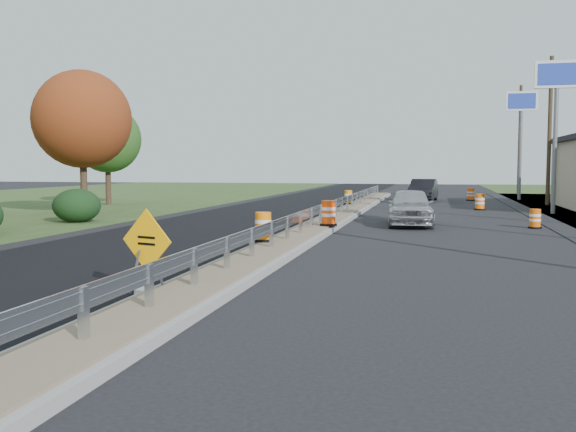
% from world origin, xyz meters
% --- Properties ---
extents(ground, '(140.00, 140.00, 0.00)m').
position_xyz_m(ground, '(0.00, 0.00, 0.00)').
color(ground, black).
rests_on(ground, ground).
extents(milled_overlay, '(7.20, 120.00, 0.01)m').
position_xyz_m(milled_overlay, '(-4.40, 10.00, 0.01)').
color(milled_overlay, black).
rests_on(milled_overlay, ground).
extents(median, '(1.60, 55.00, 0.23)m').
position_xyz_m(median, '(0.00, 8.00, 0.11)').
color(median, gray).
rests_on(median, ground).
extents(guardrail, '(0.10, 46.15, 0.72)m').
position_xyz_m(guardrail, '(0.00, 9.00, 0.73)').
color(guardrail, silver).
rests_on(guardrail, median).
extents(pylon_sign_mid, '(2.20, 0.30, 7.90)m').
position_xyz_m(pylon_sign_mid, '(10.50, 16.00, 6.48)').
color(pylon_sign_mid, slate).
rests_on(pylon_sign_mid, ground).
extents(pylon_sign_north, '(2.20, 0.30, 7.90)m').
position_xyz_m(pylon_sign_north, '(10.50, 30.00, 6.48)').
color(pylon_sign_north, slate).
rests_on(pylon_sign_north, ground).
extents(utility_pole_nmid, '(1.90, 0.26, 9.40)m').
position_xyz_m(utility_pole_nmid, '(11.50, 24.00, 4.93)').
color(utility_pole_nmid, '#473523').
rests_on(utility_pole_nmid, ground).
extents(utility_pole_north, '(1.90, 0.26, 9.40)m').
position_xyz_m(utility_pole_north, '(11.50, 39.00, 4.93)').
color(utility_pole_north, '#473523').
rests_on(utility_pole_north, ground).
extents(hedge_north, '(2.09, 2.09, 1.52)m').
position_xyz_m(hedge_north, '(-11.00, 6.00, 0.76)').
color(hedge_north, black).
rests_on(hedge_north, ground).
extents(tree_near_red, '(4.95, 4.95, 7.35)m').
position_xyz_m(tree_near_red, '(-13.00, 10.00, 4.86)').
color(tree_near_red, '#473523').
rests_on(tree_near_red, ground).
extents(tree_near_back, '(4.29, 4.29, 6.37)m').
position_xyz_m(tree_near_back, '(-16.00, 18.00, 4.21)').
color(tree_near_back, '#473523').
rests_on(tree_near_back, ground).
extents(caution_sign, '(1.18, 0.51, 1.70)m').
position_xyz_m(caution_sign, '(-0.90, -8.17, 0.43)').
color(caution_sign, white).
rests_on(caution_sign, ground).
extents(barrel_median_near, '(0.61, 0.61, 0.89)m').
position_xyz_m(barrel_median_near, '(-0.55, -0.88, 0.66)').
color(barrel_median_near, black).
rests_on(barrel_median_near, median).
extents(barrel_median_mid, '(0.66, 0.66, 0.97)m').
position_xyz_m(barrel_median_mid, '(0.55, 4.60, 0.69)').
color(barrel_median_mid, black).
rests_on(barrel_median_mid, median).
extents(barrel_median_far, '(0.57, 0.57, 0.83)m').
position_xyz_m(barrel_median_far, '(-0.55, 18.49, 0.63)').
color(barrel_median_far, black).
rests_on(barrel_median_far, median).
extents(barrel_shoulder_near, '(0.54, 0.54, 0.78)m').
position_xyz_m(barrel_shoulder_near, '(8.46, 7.77, 0.38)').
color(barrel_shoulder_near, black).
rests_on(barrel_shoulder_near, ground).
extents(barrel_shoulder_mid, '(0.63, 0.63, 0.92)m').
position_xyz_m(barrel_shoulder_mid, '(7.00, 18.47, 0.44)').
color(barrel_shoulder_mid, black).
rests_on(barrel_shoulder_mid, ground).
extents(barrel_shoulder_far, '(0.61, 0.61, 0.89)m').
position_xyz_m(barrel_shoulder_far, '(7.00, 28.59, 0.43)').
color(barrel_shoulder_far, black).
rests_on(barrel_shoulder_far, ground).
extents(car_silver, '(2.18, 4.77, 1.58)m').
position_xyz_m(car_silver, '(3.49, 8.02, 0.79)').
color(car_silver, '#B5B5BA').
rests_on(car_silver, ground).
extents(car_dark_mid, '(2.10, 4.91, 1.58)m').
position_xyz_m(car_dark_mid, '(3.67, 27.17, 0.79)').
color(car_dark_mid, black).
rests_on(car_dark_mid, ground).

